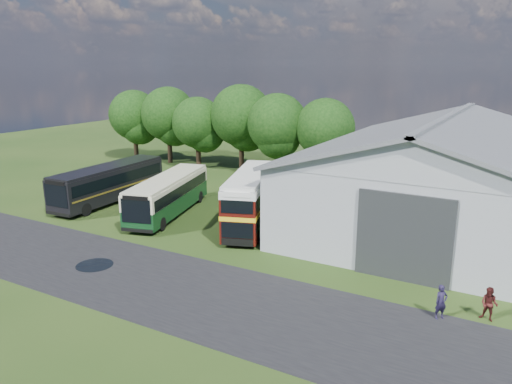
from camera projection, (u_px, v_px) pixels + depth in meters
The scene contains 18 objects.
ground at pixel (148, 254), 31.75m from camera, with size 120.00×120.00×0.00m, color #1C3511.
asphalt_road at pixel (152, 281), 27.79m from camera, with size 60.00×8.00×0.02m, color black.
puddle at pixel (95, 265), 29.94m from camera, with size 2.20×2.20×0.01m, color black.
storage_shed at pixel (445, 169), 36.99m from camera, with size 18.80×24.80×8.15m.
tree_far_left at pixel (134, 115), 61.55m from camera, with size 6.12×6.12×8.64m.
tree_left_a at pixel (168, 114), 59.51m from camera, with size 6.46×6.46×9.12m.
tree_left_b at pixel (198, 123), 56.43m from camera, with size 5.78×5.78×8.16m.
tree_mid at pixel (241, 116), 54.90m from camera, with size 6.80×6.80×9.60m.
tree_right_a at pixel (277, 124), 51.79m from camera, with size 6.26×6.26×8.83m.
tree_right_b at pixel (325, 128), 50.14m from camera, with size 5.98×5.98×8.45m.
shrub_front at pixel (269, 241), 34.12m from camera, with size 1.70×1.70×1.70m, color #194714.
shrub_mid at pixel (282, 232), 35.81m from camera, with size 1.60×1.60×1.60m, color #194714.
shrub_back at pixel (294, 225), 37.49m from camera, with size 1.80×1.80×1.80m, color #194714.
bus_green_single at pixel (169, 195), 39.70m from camera, with size 5.43×11.36×3.06m.
bus_maroon_double at pixel (251, 200), 36.46m from camera, with size 5.49×9.85×4.12m.
bus_dark_single at pixel (109, 183), 43.26m from camera, with size 3.34×11.78×3.21m.
visitor_a at pixel (441, 302), 23.50m from camera, with size 0.62×0.40×1.69m, color black.
visitor_b at pixel (489, 305), 23.32m from camera, with size 0.80×0.63×1.65m, color #3F1514.
Camera 1 is at (20.70, -22.45, 11.78)m, focal length 35.00 mm.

